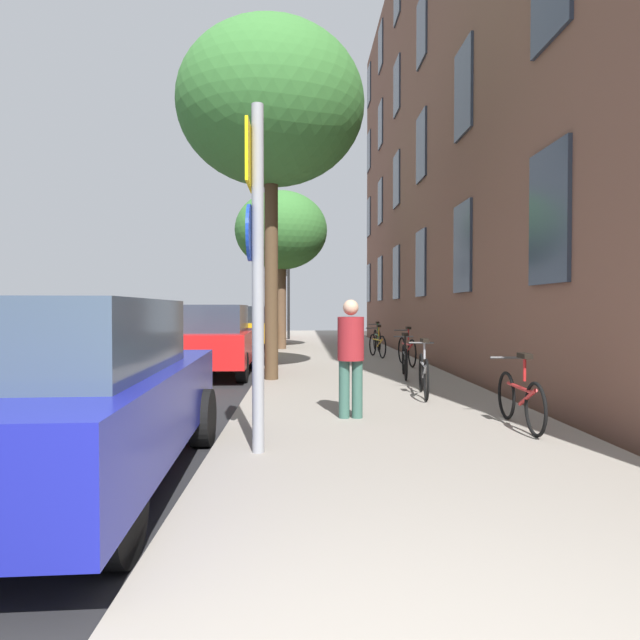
% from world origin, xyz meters
% --- Properties ---
extents(ground_plane, '(41.80, 41.80, 0.00)m').
position_xyz_m(ground_plane, '(-2.40, 15.00, 0.00)').
color(ground_plane, '#332D28').
extents(road_asphalt, '(7.00, 38.00, 0.01)m').
position_xyz_m(road_asphalt, '(-4.50, 15.00, 0.01)').
color(road_asphalt, '#232326').
rests_on(road_asphalt, ground).
extents(sidewalk, '(4.20, 38.00, 0.12)m').
position_xyz_m(sidewalk, '(1.10, 15.00, 0.06)').
color(sidewalk, gray).
rests_on(sidewalk, ground).
extents(building_facade, '(0.56, 27.00, 14.59)m').
position_xyz_m(building_facade, '(3.69, 14.50, 7.31)').
color(building_facade, brown).
rests_on(building_facade, ground).
extents(sign_post, '(0.16, 0.60, 3.44)m').
position_xyz_m(sign_post, '(-0.53, 3.95, 2.09)').
color(sign_post, gray).
rests_on(sign_post, sidewalk).
extents(traffic_light, '(0.43, 0.24, 3.77)m').
position_xyz_m(traffic_light, '(-0.77, 24.04, 2.70)').
color(traffic_light, black).
rests_on(traffic_light, sidewalk).
extents(tree_near, '(3.74, 3.74, 7.09)m').
position_xyz_m(tree_near, '(-0.68, 9.60, 5.59)').
color(tree_near, '#4C3823').
rests_on(tree_near, sidewalk).
extents(tree_far, '(3.25, 3.25, 5.57)m').
position_xyz_m(tree_far, '(-0.79, 17.98, 4.27)').
color(tree_far, brown).
rests_on(tree_far, sidewalk).
extents(bicycle_0, '(0.42, 1.61, 0.91)m').
position_xyz_m(bicycle_0, '(2.56, 4.99, 0.47)').
color(bicycle_0, black).
rests_on(bicycle_0, sidewalk).
extents(bicycle_1, '(0.42, 1.66, 0.95)m').
position_xyz_m(bicycle_1, '(1.92, 7.39, 0.49)').
color(bicycle_1, black).
rests_on(bicycle_1, sidewalk).
extents(bicycle_2, '(0.43, 1.72, 0.93)m').
position_xyz_m(bicycle_2, '(2.06, 9.79, 0.48)').
color(bicycle_2, black).
rests_on(bicycle_2, sidewalk).
extents(bicycle_3, '(0.42, 1.65, 0.98)m').
position_xyz_m(bicycle_3, '(2.57, 12.19, 0.50)').
color(bicycle_3, black).
rests_on(bicycle_3, sidewalk).
extents(bicycle_4, '(0.44, 1.61, 0.95)m').
position_xyz_m(bicycle_4, '(2.16, 14.59, 0.49)').
color(bicycle_4, black).
rests_on(bicycle_4, sidewalk).
extents(bicycle_5, '(0.42, 1.72, 0.99)m').
position_xyz_m(bicycle_5, '(2.48, 16.99, 0.51)').
color(bicycle_5, black).
rests_on(bicycle_5, sidewalk).
extents(pedestrian_0, '(0.49, 0.49, 1.55)m').
position_xyz_m(pedestrian_0, '(0.57, 5.63, 1.00)').
color(pedestrian_0, '#33594C').
rests_on(pedestrian_0, sidewalk).
extents(car_0, '(2.07, 4.55, 1.62)m').
position_xyz_m(car_0, '(-2.04, 3.16, 0.84)').
color(car_0, navy).
rests_on(car_0, road_asphalt).
extents(car_1, '(1.93, 4.09, 1.62)m').
position_xyz_m(car_1, '(-2.15, 11.16, 0.84)').
color(car_1, red).
rests_on(car_1, road_asphalt).
extents(car_2, '(1.92, 4.46, 1.62)m').
position_xyz_m(car_2, '(-2.01, 19.55, 0.84)').
color(car_2, orange).
rests_on(car_2, road_asphalt).
extents(car_3, '(1.90, 4.31, 1.62)m').
position_xyz_m(car_3, '(-2.19, 25.26, 0.84)').
color(car_3, red).
rests_on(car_3, road_asphalt).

